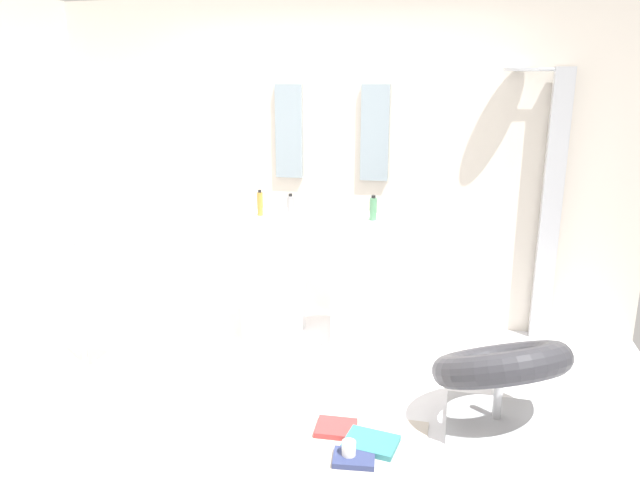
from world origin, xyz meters
TOP-DOWN VIEW (x-y plane):
  - ground_plane at (0.00, 0.00)m, footprint 4.80×3.60m
  - rear_partition at (0.00, 1.65)m, footprint 4.80×0.10m
  - pedestal_sink_left at (-0.35, 1.10)m, footprint 0.42×0.42m
  - pedestal_sink_right at (0.35, 1.10)m, footprint 0.42×0.42m
  - vanity_mirror_left at (-0.35, 1.58)m, footprint 0.22×0.03m
  - vanity_mirror_right at (0.35, 1.58)m, footprint 0.22×0.03m
  - shower_column at (1.68, 1.53)m, footprint 0.49×0.24m
  - lounge_chair at (1.30, 0.14)m, footprint 1.09×1.09m
  - towel_rack at (-1.35, 0.28)m, footprint 0.37×0.22m
  - area_rug at (0.39, -0.28)m, footprint 1.06×0.71m
  - magazine_navy at (0.55, -0.38)m, footprint 0.24×0.19m
  - magazine_teal at (0.62, -0.23)m, footprint 0.31×0.26m
  - magazine_red at (0.40, -0.13)m, footprint 0.24×0.21m
  - coffee_mug at (0.52, -0.38)m, footprint 0.08×0.08m
  - soap_bottle_grey at (-0.22, 1.16)m, footprint 0.05×0.05m
  - soap_bottle_green at (0.43, 1.04)m, footprint 0.05×0.05m
  - soap_bottle_amber at (-0.41, 1.00)m, footprint 0.04×0.04m

SIDE VIEW (x-z plane):
  - ground_plane at x=0.00m, z-range -0.04..0.00m
  - area_rug at x=0.39m, z-range 0.00..0.01m
  - magazine_navy at x=0.55m, z-range 0.01..0.04m
  - magazine_red at x=0.40m, z-range 0.01..0.04m
  - magazine_teal at x=0.62m, z-range 0.01..0.04m
  - coffee_mug at x=0.52m, z-range 0.01..0.12m
  - lounge_chair at x=1.30m, z-range 0.03..0.67m
  - pedestal_sink_left at x=-0.35m, z-range -0.04..1.05m
  - pedestal_sink_right at x=0.35m, z-range -0.04..1.05m
  - towel_rack at x=-1.35m, z-range 0.15..1.10m
  - soap_bottle_grey at x=-0.22m, z-range 0.98..1.12m
  - soap_bottle_green at x=0.43m, z-range 0.98..1.16m
  - soap_bottle_amber at x=-0.41m, z-range 0.98..1.17m
  - shower_column at x=1.68m, z-range 0.05..2.10m
  - rear_partition at x=0.00m, z-range 0.00..2.60m
  - vanity_mirror_left at x=-0.35m, z-range 1.19..1.93m
  - vanity_mirror_right at x=0.35m, z-range 1.19..1.93m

